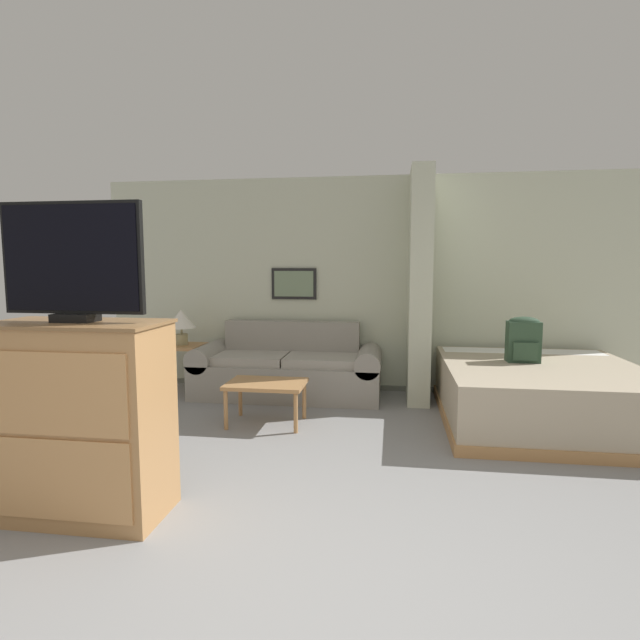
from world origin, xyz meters
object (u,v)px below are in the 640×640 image
at_px(coffee_table, 266,387).
at_px(tv, 72,262).
at_px(backpack, 523,339).
at_px(table_lamp, 181,321).
at_px(bed, 540,393).
at_px(tv_dresser, 81,420).
at_px(couch, 288,369).

relative_size(coffee_table, tv, 0.85).
bearing_deg(backpack, table_lamp, 172.11).
xyz_separation_m(bed, backpack, (-0.15, 0.11, 0.52)).
bearing_deg(coffee_table, bed, 9.08).
height_order(coffee_table, tv, tv).
bearing_deg(tv, coffee_table, 70.36).
bearing_deg(tv_dresser, tv, 90.00).
height_order(bed, backpack, backpack).
xyz_separation_m(coffee_table, backpack, (2.49, 0.54, 0.45)).
distance_m(tv, bed, 4.23).
relative_size(couch, tv, 2.50).
bearing_deg(coffee_table, table_lamp, 141.13).
bearing_deg(table_lamp, couch, 0.24).
xyz_separation_m(tv_dresser, tv, (0.00, 0.00, 0.96)).
distance_m(tv_dresser, tv, 0.96).
distance_m(coffee_table, table_lamp, 1.77).
height_order(table_lamp, backpack, backpack).
bearing_deg(table_lamp, coffee_table, -38.87).
distance_m(table_lamp, tv_dresser, 3.04).
bearing_deg(tv_dresser, backpack, 37.46).
bearing_deg(couch, table_lamp, -179.76).
distance_m(couch, coffee_table, 1.07).
distance_m(couch, tv_dresser, 3.05).
distance_m(tv_dresser, backpack, 3.99).
distance_m(coffee_table, bed, 2.68).
relative_size(table_lamp, backpack, 0.95).
relative_size(table_lamp, tv_dresser, 0.36).
bearing_deg(couch, backpack, -12.03).
bearing_deg(table_lamp, bed, -9.22).
bearing_deg(couch, coffee_table, -89.20).
xyz_separation_m(couch, bed, (2.66, -0.65, -0.02)).
xyz_separation_m(table_lamp, tv, (0.65, -2.95, 0.68)).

